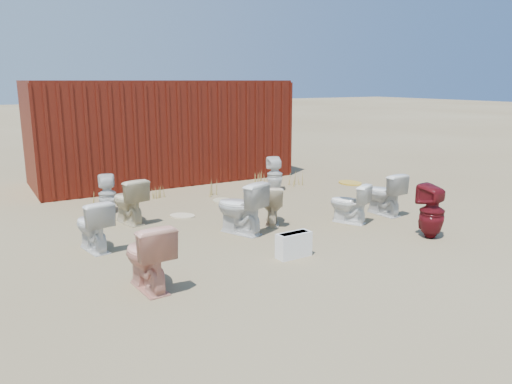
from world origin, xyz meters
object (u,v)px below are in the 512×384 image
toilet_front_c (240,207)px  loose_tank (294,245)px  toilet_back_a (107,194)px  shipping_container (161,131)px  toilet_front_e (384,194)px  toilet_front_pink (147,256)px  toilet_back_beige_right (272,205)px  toilet_front_maroon (432,212)px  toilet_back_yellowlid (349,203)px  toilet_back_beige_left (129,201)px  toilet_back_e (275,174)px  toilet_front_a (93,225)px

toilet_front_c → loose_tank: 1.38m
toilet_back_a → toilet_front_c: bearing=134.0°
shipping_container → toilet_front_c: size_ratio=7.02×
toilet_front_c → toilet_front_e: bearing=150.6°
toilet_front_pink → toilet_front_e: (4.79, 1.07, -0.02)m
toilet_back_a → toilet_back_beige_right: toilet_back_a is taller
toilet_back_beige_right → loose_tank: (-0.61, -1.55, -0.16)m
toilet_front_maroon → toilet_back_beige_right: 2.57m
toilet_back_beige_right → toilet_back_yellowlid: bearing=-175.5°
toilet_back_beige_right → toilet_back_yellowlid: size_ratio=0.98×
toilet_front_e → toilet_back_yellowlid: 0.92m
toilet_front_pink → toilet_back_beige_left: (0.62, 2.86, -0.01)m
toilet_front_e → toilet_back_beige_left: (-4.17, 1.79, 0.00)m
toilet_back_beige_right → toilet_back_e: size_ratio=0.90×
toilet_back_a → loose_tank: bearing=124.9°
toilet_back_beige_left → toilet_back_e: bearing=-176.7°
toilet_front_a → shipping_container: bearing=-129.7°
toilet_front_e → loose_tank: (-2.70, -1.04, -0.21)m
toilet_back_a → toilet_back_yellowlid: 4.39m
toilet_front_e → loose_tank: size_ratio=1.56×
toilet_back_beige_right → loose_tank: 1.67m
shipping_container → toilet_front_pink: (-2.49, -6.34, -0.79)m
toilet_back_beige_left → loose_tank: toilet_back_beige_left is taller
toilet_front_pink → toilet_front_maroon: (4.43, -0.33, 0.01)m
toilet_front_e → toilet_back_beige_left: size_ratio=0.99×
toilet_front_c → toilet_front_maroon: bearing=122.0°
toilet_back_beige_left → loose_tank: bearing=106.8°
toilet_front_a → toilet_back_e: bearing=-164.5°
toilet_front_maroon → toilet_back_e: 4.08m
toilet_front_a → loose_tank: bearing=134.8°
toilet_back_e → toilet_front_a: bearing=42.4°
toilet_front_pink → toilet_front_e: 4.91m
toilet_front_c → loose_tank: toilet_front_c is taller
toilet_front_a → toilet_back_a: size_ratio=1.06×
toilet_front_a → toilet_front_pink: (0.24, -1.72, 0.03)m
toilet_front_maroon → loose_tank: size_ratio=1.69×
toilet_front_a → toilet_back_yellowlid: size_ratio=1.09×
toilet_front_maroon → toilet_front_c: bearing=-40.5°
toilet_front_e → toilet_back_beige_left: toilet_back_beige_left is taller
toilet_back_beige_right → toilet_back_e: (1.43, 2.16, 0.04)m
toilet_front_e → toilet_back_beige_right: bearing=-17.0°
toilet_back_yellowlid → loose_tank: (-1.79, -0.93, -0.17)m
shipping_container → toilet_back_beige_left: size_ratio=7.63×
toilet_front_maroon → toilet_back_yellowlid: 1.40m
toilet_back_beige_left → toilet_back_beige_right: toilet_back_beige_left is taller
toilet_back_a → shipping_container: bearing=-116.3°
toilet_back_yellowlid → toilet_back_e: (0.25, 2.77, 0.03)m
toilet_front_c → loose_tank: (0.11, -1.35, -0.25)m
toilet_back_yellowlid → toilet_front_maroon: bearing=86.1°
toilet_back_a → toilet_front_e: bearing=159.7°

